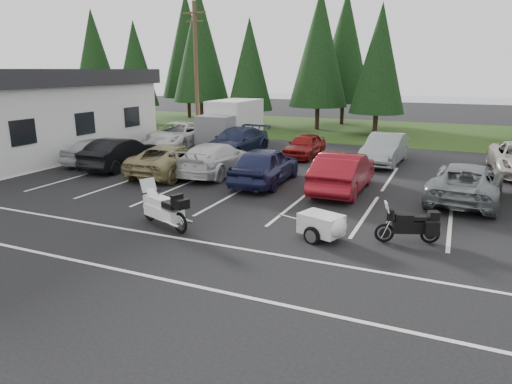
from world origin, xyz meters
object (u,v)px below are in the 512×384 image
Objects in this scene: touring_motorcycle at (163,205)px; box_truck at (228,123)px; car_far_1 at (236,142)px; adventure_motorcycle at (408,222)px; car_near_3 at (216,159)px; car_near_6 at (466,182)px; car_near_2 at (173,159)px; car_far_3 at (385,149)px; cargo_trailer at (321,227)px; car_near_4 at (265,165)px; car_far_0 at (178,135)px; car_far_2 at (305,146)px; car_near_5 at (343,172)px; building at (4,113)px; car_near_1 at (120,153)px; utility_pole at (196,72)px; car_near_0 at (98,150)px.

box_truck is at bearing 131.36° from touring_motorcycle.
adventure_motorcycle is at bearing -40.83° from car_far_1.
car_near_3 is 2.53× the size of adventure_motorcycle.
box_truck reaches higher than car_near_6.
touring_motorcycle is at bearing 120.13° from car_near_2.
car_far_3 is at bearing -141.72° from car_near_3.
cargo_trailer is (8.89, -5.62, -0.32)m from car_near_2.
car_far_3 is (4.15, 6.61, -0.03)m from car_near_4.
car_far_1 is (4.59, -0.84, -0.02)m from car_far_0.
car_near_3 is 0.90× the size of car_far_0.
car_near_6 is 2.54× the size of adventure_motorcycle.
car_near_5 is at bearing -58.58° from car_far_2.
car_near_4 is (4.73, 0.08, 0.10)m from car_near_2.
car_near_5 is at bearing -0.36° from building.
utility_pole is at bearing -91.83° from car_near_1.
car_near_5 reaches higher than touring_motorcycle.
car_near_3 reaches higher than car_far_2.
car_far_3 reaches higher than car_near_1.
touring_motorcycle is at bearing 172.86° from adventure_motorcycle.
car_near_5 is (8.16, 0.16, 0.09)m from car_near_2.
box_truck is 9.00m from car_near_0.
utility_pole is 3.85m from box_truck.
touring_motorcycle is at bearing -23.66° from building.
car_near_0 is 17.25m from adventure_motorcycle.
touring_motorcycle is 1.29× the size of adventure_motorcycle.
building is at bearing 6.64° from car_near_6.
car_near_2 is at bearing -139.10° from car_far_3.
car_far_1 is 2.62× the size of adventure_motorcycle.
car_near_0 reaches higher than adventure_motorcycle.
car_far_0 is 2.80× the size of adventure_motorcycle.
car_far_0 is at bearing -86.54° from car_near_1.
adventure_motorcycle is at bearing 157.34° from car_near_1.
car_far_3 is (12.97, 0.02, -0.01)m from car_far_0.
car_near_4 is 7.14m from car_far_1.
car_near_0 is 0.80× the size of car_near_2.
building is 3.33× the size of car_near_1.
building is 8.96× the size of cargo_trailer.
car_far_3 is at bearing 9.85° from car_far_1.
box_truck is at bearing -68.17° from car_near_3.
box_truck reaches higher than car_near_1.
car_near_6 is at bearing -174.18° from car_near_5.
car_far_1 is at bearing 24.75° from building.
car_near_4 reaches higher than touring_motorcycle.
car_near_1 reaches higher than car_near_2.
car_near_3 reaches higher than cargo_trailer.
car_near_1 reaches higher than car_near_3.
car_far_0 is at bearing -177.96° from car_far_2.
car_near_3 is 5.16m from car_far_1.
adventure_motorcycle is (6.51, -4.94, -0.19)m from car_near_4.
car_near_6 is 7.38m from cargo_trailer.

